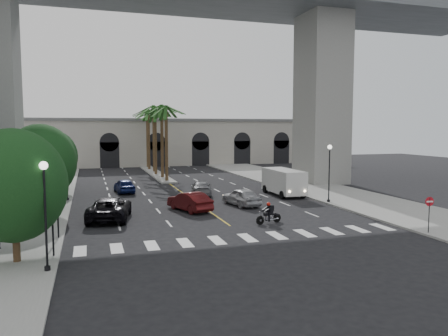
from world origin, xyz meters
TOP-DOWN VIEW (x-y plane):
  - ground at (0.00, 0.00)m, footprint 140.00×140.00m
  - sidewalk_left at (-15.00, 15.00)m, footprint 8.00×100.00m
  - sidewalk_right at (15.00, 15.00)m, footprint 8.00×100.00m
  - median at (0.00, 38.00)m, footprint 2.00×24.00m
  - pier_building at (0.00, 55.00)m, footprint 71.00×10.50m
  - bridge at (3.42, 22.00)m, footprint 75.00×13.00m
  - palm_a at (0.00, 28.00)m, footprint 3.20×3.20m
  - palm_b at (0.10, 32.00)m, footprint 3.20×3.20m
  - palm_c at (-0.20, 36.00)m, footprint 3.20×3.20m
  - palm_d at (0.15, 40.00)m, footprint 3.20×3.20m
  - palm_e at (-0.10, 44.00)m, footprint 3.20×3.20m
  - palm_f at (0.20, 48.00)m, footprint 3.20×3.20m
  - street_tree_near at (-13.00, -3.00)m, footprint 5.20×5.20m
  - street_tree_mid at (-13.00, 10.00)m, footprint 5.44×5.44m
  - street_tree_far at (-13.00, 22.00)m, footprint 5.04×5.04m
  - lamp_post_left_near at (-11.40, -5.00)m, footprint 0.40×0.40m
  - lamp_post_left_far at (-11.40, 16.00)m, footprint 0.40×0.40m
  - lamp_post_right at (11.40, 8.00)m, footprint 0.40×0.40m
  - traffic_signal_near at (-11.30, -2.50)m, footprint 0.25×0.18m
  - traffic_signal_far at (-11.30, 1.50)m, footprint 0.25×0.18m
  - motorcycle_rider at (2.95, 1.92)m, footprint 2.12×0.76m
  - car_a at (3.45, 9.38)m, footprint 2.70×4.84m
  - car_b at (-1.50, 8.30)m, footprint 3.15×5.08m
  - car_c at (-7.98, 6.78)m, footprint 3.88×6.55m
  - car_d at (1.50, 16.21)m, footprint 3.05×5.28m
  - car_e at (-5.87, 20.20)m, footprint 2.18×4.54m
  - cargo_van at (9.50, 13.56)m, footprint 2.53×6.21m
  - do_not_enter_sign at (11.43, -4.23)m, footprint 0.61×0.09m

SIDE VIEW (x-z plane):
  - ground at x=0.00m, z-range 0.00..0.00m
  - sidewalk_left at x=-15.00m, z-range 0.00..0.15m
  - sidewalk_right at x=15.00m, z-range 0.00..0.15m
  - median at x=0.00m, z-range 0.00..0.20m
  - motorcycle_rider at x=2.95m, z-range -0.07..1.49m
  - car_d at x=1.50m, z-range 0.00..1.44m
  - car_e at x=-5.87m, z-range 0.00..1.50m
  - car_a at x=3.45m, z-range 0.00..1.56m
  - car_b at x=-1.50m, z-range 0.00..1.58m
  - car_c at x=-7.98m, z-range 0.00..1.71m
  - cargo_van at x=9.50m, z-range 0.15..2.79m
  - do_not_enter_sign at x=11.43m, z-range 0.56..3.04m
  - traffic_signal_near at x=-11.30m, z-range 0.69..4.34m
  - traffic_signal_far at x=-11.30m, z-range 0.69..4.34m
  - lamp_post_left_near at x=-11.40m, z-range 0.55..5.90m
  - lamp_post_left_far at x=-11.40m, z-range 0.55..5.90m
  - lamp_post_right at x=11.40m, z-range 0.55..5.90m
  - street_tree_far at x=-13.00m, z-range 0.56..7.24m
  - street_tree_near at x=-13.00m, z-range 0.58..7.47m
  - street_tree_mid at x=-13.00m, z-range 0.61..7.81m
  - pier_building at x=0.00m, z-range 0.02..8.52m
  - palm_c at x=-0.20m, z-range 3.86..13.96m
  - palm_a at x=0.00m, z-range 3.95..14.25m
  - palm_e at x=-0.10m, z-range 3.99..14.39m
  - palm_b at x=0.10m, z-range 4.07..14.67m
  - palm_f at x=0.20m, z-range 4.11..14.81m
  - palm_d at x=0.15m, z-range 4.20..15.10m
  - bridge at x=3.42m, z-range 5.51..31.51m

